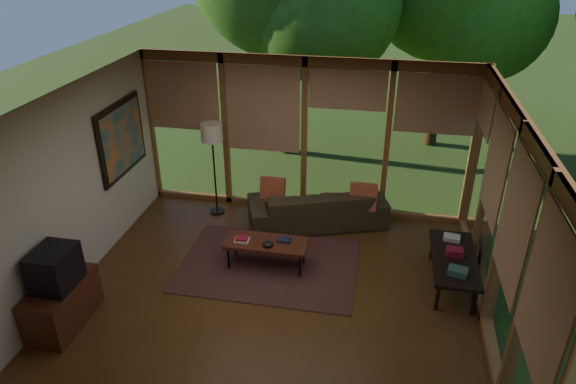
% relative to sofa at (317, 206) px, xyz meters
% --- Properties ---
extents(floor, '(5.50, 5.50, 0.00)m').
position_rel_sofa_xyz_m(floor, '(-0.32, -2.00, -0.33)').
color(floor, '#5A3517').
rests_on(floor, ground).
extents(ceiling, '(5.50, 5.50, 0.00)m').
position_rel_sofa_xyz_m(ceiling, '(-0.32, -2.00, 2.37)').
color(ceiling, silver).
rests_on(ceiling, ground).
extents(wall_left, '(0.04, 5.00, 2.70)m').
position_rel_sofa_xyz_m(wall_left, '(-3.07, -2.00, 1.02)').
color(wall_left, beige).
rests_on(wall_left, ground).
extents(wall_front, '(5.50, 0.04, 2.70)m').
position_rel_sofa_xyz_m(wall_front, '(-0.32, -4.50, 1.02)').
color(wall_front, beige).
rests_on(wall_front, ground).
extents(window_wall_back, '(5.50, 0.12, 2.70)m').
position_rel_sofa_xyz_m(window_wall_back, '(-0.32, 0.50, 1.02)').
color(window_wall_back, brown).
rests_on(window_wall_back, ground).
extents(window_wall_right, '(0.12, 5.00, 2.70)m').
position_rel_sofa_xyz_m(window_wall_right, '(2.43, -2.00, 1.02)').
color(window_wall_right, brown).
rests_on(window_wall_right, ground).
extents(rug, '(2.59, 1.84, 0.01)m').
position_rel_sofa_xyz_m(rug, '(-0.53, -1.34, -0.32)').
color(rug, brown).
rests_on(rug, floor).
extents(sofa, '(2.44, 1.60, 0.66)m').
position_rel_sofa_xyz_m(sofa, '(0.00, 0.00, 0.00)').
color(sofa, '#3A2E1D').
rests_on(sofa, floor).
extents(pillow_left, '(0.41, 0.22, 0.43)m').
position_rel_sofa_xyz_m(pillow_left, '(-0.75, -0.05, 0.25)').
color(pillow_left, maroon).
rests_on(pillow_left, sofa).
extents(pillow_right, '(0.44, 0.23, 0.46)m').
position_rel_sofa_xyz_m(pillow_right, '(0.75, -0.05, 0.27)').
color(pillow_right, maroon).
rests_on(pillow_right, sofa).
extents(ct_book_lower, '(0.22, 0.17, 0.03)m').
position_rel_sofa_xyz_m(ct_book_lower, '(-0.91, -1.42, 0.11)').
color(ct_book_lower, beige).
rests_on(ct_book_lower, coffee_table).
extents(ct_book_upper, '(0.18, 0.14, 0.03)m').
position_rel_sofa_xyz_m(ct_book_upper, '(-0.91, -1.42, 0.14)').
color(ct_book_upper, maroon).
rests_on(ct_book_upper, coffee_table).
extents(ct_book_side, '(0.20, 0.16, 0.03)m').
position_rel_sofa_xyz_m(ct_book_side, '(-0.31, -1.29, 0.11)').
color(ct_book_side, '#151E30').
rests_on(ct_book_side, coffee_table).
extents(ct_bowl, '(0.16, 0.16, 0.07)m').
position_rel_sofa_xyz_m(ct_bowl, '(-0.51, -1.47, 0.13)').
color(ct_bowl, black).
rests_on(ct_bowl, coffee_table).
extents(media_cabinet, '(0.50, 1.00, 0.60)m').
position_rel_sofa_xyz_m(media_cabinet, '(-2.79, -3.05, -0.03)').
color(media_cabinet, '#512416').
rests_on(media_cabinet, floor).
extents(television, '(0.45, 0.55, 0.50)m').
position_rel_sofa_xyz_m(television, '(-2.77, -3.05, 0.52)').
color(television, black).
rests_on(television, media_cabinet).
extents(console_book_a, '(0.28, 0.24, 0.09)m').
position_rel_sofa_xyz_m(console_book_a, '(2.08, -1.70, 0.17)').
color(console_book_a, '#33594E').
rests_on(console_book_a, side_console).
extents(console_book_b, '(0.23, 0.17, 0.10)m').
position_rel_sofa_xyz_m(console_book_b, '(2.08, -1.25, 0.17)').
color(console_book_b, maroon).
rests_on(console_book_b, side_console).
extents(console_book_c, '(0.25, 0.20, 0.06)m').
position_rel_sofa_xyz_m(console_book_c, '(2.08, -0.85, 0.16)').
color(console_book_c, beige).
rests_on(console_book_c, side_console).
extents(floor_lamp, '(0.36, 0.36, 1.65)m').
position_rel_sofa_xyz_m(floor_lamp, '(-1.78, 0.05, 1.07)').
color(floor_lamp, black).
rests_on(floor_lamp, floor).
extents(coffee_table, '(1.20, 0.50, 0.43)m').
position_rel_sofa_xyz_m(coffee_table, '(-0.56, -1.37, 0.06)').
color(coffee_table, '#512416').
rests_on(coffee_table, floor).
extents(side_console, '(0.60, 1.40, 0.46)m').
position_rel_sofa_xyz_m(side_console, '(2.08, -1.30, 0.08)').
color(side_console, black).
rests_on(side_console, floor).
extents(wall_painting, '(0.06, 1.35, 1.15)m').
position_rel_sofa_xyz_m(wall_painting, '(-3.03, -0.60, 1.22)').
color(wall_painting, black).
rests_on(wall_painting, wall_left).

